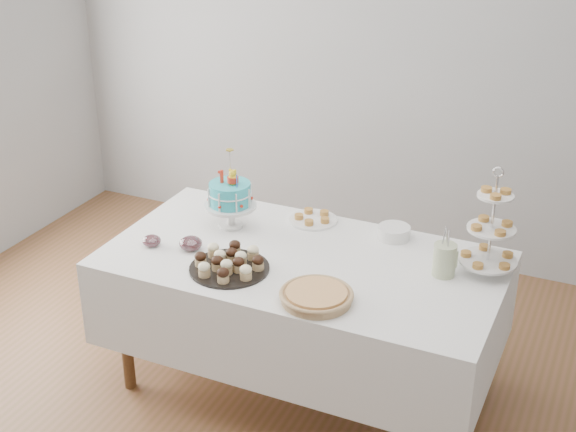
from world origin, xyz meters
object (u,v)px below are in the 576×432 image
at_px(birthday_cake, 230,207).
at_px(pie, 316,296).
at_px(cupcake_tray, 229,262).
at_px(jam_bowl_a, 191,244).
at_px(tiered_stand, 491,229).
at_px(jam_bowl_b, 152,241).
at_px(pastry_plate, 313,218).
at_px(utensil_pitcher, 445,259).
at_px(plate_stack, 394,232).
at_px(table, 302,298).

bearing_deg(birthday_cake, pie, -35.47).
distance_m(cupcake_tray, jam_bowl_a, 0.29).
height_order(tiered_stand, jam_bowl_a, tiered_stand).
height_order(pie, jam_bowl_b, jam_bowl_b).
height_order(birthday_cake, jam_bowl_b, birthday_cake).
bearing_deg(jam_bowl_b, cupcake_tray, -6.70).
relative_size(pastry_plate, utensil_pitcher, 1.07).
height_order(birthday_cake, cupcake_tray, birthday_cake).
distance_m(cupcake_tray, tiered_stand, 1.22).
distance_m(jam_bowl_a, jam_bowl_b, 0.20).
height_order(plate_stack, jam_bowl_a, jam_bowl_a).
bearing_deg(jam_bowl_b, pie, -8.93).
bearing_deg(birthday_cake, tiered_stand, 3.80).
distance_m(plate_stack, jam_bowl_a, 1.03).
bearing_deg(birthday_cake, cupcake_tray, -62.19).
bearing_deg(table, jam_bowl_a, -164.53).
height_order(jam_bowl_a, jam_bowl_b, jam_bowl_a).
relative_size(birthday_cake, utensil_pitcher, 1.74).
xyz_separation_m(birthday_cake, utensil_pitcher, (1.14, -0.04, -0.03)).
distance_m(table, cupcake_tray, 0.45).
distance_m(table, jam_bowl_a, 0.62).
distance_m(table, plate_stack, 0.58).
distance_m(pie, pastry_plate, 0.82).
height_order(cupcake_tray, jam_bowl_b, cupcake_tray).
bearing_deg(tiered_stand, birthday_cake, -176.71).
height_order(birthday_cake, pastry_plate, birthday_cake).
relative_size(plate_stack, jam_bowl_b, 1.76).
height_order(cupcake_tray, tiered_stand, tiered_stand).
bearing_deg(utensil_pitcher, tiered_stand, 29.15).
bearing_deg(pastry_plate, jam_bowl_a, -127.68).
bearing_deg(utensil_pitcher, cupcake_tray, -162.40).
relative_size(pie, jam_bowl_a, 2.88).
xyz_separation_m(tiered_stand, plate_stack, (-0.50, 0.15, -0.19)).
distance_m(plate_stack, utensil_pitcher, 0.43).
xyz_separation_m(jam_bowl_a, utensil_pitcher, (1.20, 0.27, 0.05)).
height_order(cupcake_tray, jam_bowl_a, cupcake_tray).
xyz_separation_m(table, plate_stack, (0.34, 0.39, 0.26)).
bearing_deg(utensil_pitcher, plate_stack, 136.54).
xyz_separation_m(cupcake_tray, plate_stack, (0.60, 0.64, -0.01)).
xyz_separation_m(pastry_plate, jam_bowl_b, (-0.62, -0.60, 0.01)).
relative_size(cupcake_tray, plate_stack, 2.32).
distance_m(jam_bowl_b, utensil_pitcher, 1.44).
relative_size(table, cupcake_tray, 5.04).
xyz_separation_m(cupcake_tray, tiered_stand, (1.11, 0.49, 0.18)).
height_order(pastry_plate, utensil_pitcher, utensil_pitcher).
distance_m(pie, plate_stack, 0.74).
height_order(pie, pastry_plate, pie).
xyz_separation_m(birthday_cake, pastry_plate, (0.37, 0.24, -0.10)).
relative_size(table, jam_bowl_a, 16.79).
height_order(pastry_plate, jam_bowl_a, jam_bowl_a).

